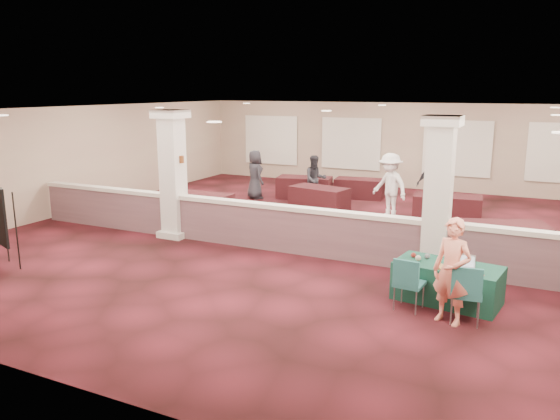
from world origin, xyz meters
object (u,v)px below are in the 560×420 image
at_px(conf_chair_side, 408,280).
at_px(attendee_d, 255,175).
at_px(woman, 452,271).
at_px(far_table_back_right, 447,208).
at_px(far_table_back_center, 359,188).
at_px(attendee_c, 432,185).
at_px(far_table_front_left, 199,207).
at_px(attendee_b, 390,186).
at_px(attendee_a, 315,179).
at_px(far_table_front_center, 319,199).
at_px(far_table_front_right, 503,240).
at_px(far_table_back_left, 304,188).
at_px(near_table, 447,283).
at_px(conf_chair_main, 466,290).

bearing_deg(conf_chair_side, attendee_d, 139.36).
height_order(woman, far_table_back_right, woman).
xyz_separation_m(far_table_back_center, attendee_c, (2.68, -1.23, 0.53)).
distance_m(far_table_front_left, attendee_b, 5.59).
bearing_deg(attendee_a, far_table_front_center, -97.02).
bearing_deg(far_table_front_center, attendee_c, 20.02).
bearing_deg(far_table_front_right, attendee_c, 120.74).
bearing_deg(attendee_d, woman, 171.36).
relative_size(far_table_back_left, far_table_back_right, 0.98).
relative_size(conf_chair_side, attendee_d, 0.56).
distance_m(far_table_front_right, attendee_c, 4.53).
xyz_separation_m(far_table_front_left, far_table_front_center, (2.65, 2.70, -0.02)).
height_order(far_table_back_left, attendee_b, attendee_b).
bearing_deg(attendee_b, far_table_front_center, -151.89).
xyz_separation_m(conf_chair_side, attendee_d, (-6.96, 7.45, 0.28)).
bearing_deg(woman, far_table_front_right, 103.85).
xyz_separation_m(far_table_front_left, attendee_d, (-0.01, 3.44, 0.45)).
bearing_deg(far_table_front_right, attendee_a, 148.62).
relative_size(attendee_a, attendee_d, 0.94).
bearing_deg(attendee_d, far_table_front_center, -159.30).
relative_size(near_table, far_table_back_left, 0.98).
xyz_separation_m(far_table_back_right, attendee_d, (-6.50, 0.54, 0.46)).
relative_size(far_table_back_left, attendee_a, 1.16).
bearing_deg(far_table_front_center, attendee_d, 164.50).
relative_size(far_table_back_center, attendee_a, 1.05).
bearing_deg(attendee_d, far_table_back_center, -116.32).
distance_m(far_table_back_left, attendee_a, 0.92).
height_order(far_table_front_left, far_table_back_center, far_table_front_left).
bearing_deg(attendee_b, far_table_back_center, 152.99).
distance_m(conf_chair_main, attendee_b, 7.50).
relative_size(woman, attendee_c, 1.01).
distance_m(conf_chair_side, attendee_d, 10.20).
bearing_deg(far_table_front_center, far_table_front_left, -134.41).
distance_m(far_table_front_center, far_table_front_right, 6.15).
distance_m(near_table, attendee_c, 7.37).
bearing_deg(far_table_back_center, far_table_front_left, -121.98).
bearing_deg(far_table_back_right, attendee_b, -172.98).
bearing_deg(attendee_a, far_table_back_left, 103.52).
relative_size(far_table_front_center, far_table_back_right, 0.96).
xyz_separation_m(near_table, attendee_a, (-5.38, 7.00, 0.44)).
distance_m(conf_chair_main, far_table_front_right, 4.16).
bearing_deg(far_table_back_left, far_table_front_center, -52.92).
xyz_separation_m(conf_chair_main, far_table_back_right, (-1.42, 7.05, -0.21)).
height_order(near_table, attendee_c, attendee_c).
relative_size(conf_chair_side, far_table_front_left, 0.49).
bearing_deg(far_table_back_center, attendee_d, -152.52).
relative_size(conf_chair_main, conf_chair_side, 1.06).
bearing_deg(woman, conf_chair_main, 33.12).
bearing_deg(conf_chair_side, woman, -8.24).
relative_size(conf_chair_side, far_table_back_right, 0.50).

